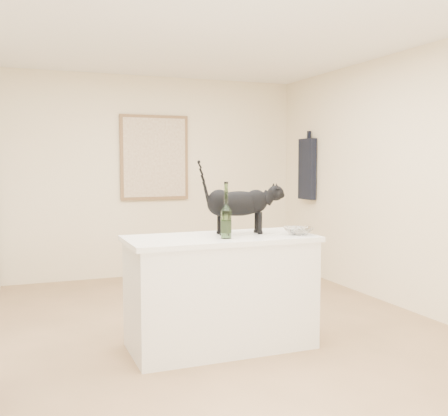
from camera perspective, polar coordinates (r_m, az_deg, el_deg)
floor at (r=4.63m, az=-2.48°, el=-13.87°), size 5.50×5.50×0.00m
ceiling at (r=4.52m, az=-2.61°, el=19.13°), size 5.50×5.50×0.00m
wall_back at (r=7.04m, az=-9.80°, el=3.27°), size 4.50×0.00×4.50m
wall_right at (r=5.54m, az=20.09°, el=2.65°), size 0.00×5.50×5.50m
island_base at (r=4.36m, az=-0.38°, el=-9.15°), size 1.44×0.67×0.86m
island_top at (r=4.27m, az=-0.38°, el=-3.28°), size 1.50×0.70×0.04m
artwork_frame at (r=7.08m, az=-7.39°, el=5.33°), size 0.90×0.03×1.10m
artwork_canvas at (r=7.06m, az=-7.35°, el=5.34°), size 0.82×0.00×1.02m
hanging_garment at (r=7.17m, az=8.83°, el=4.11°), size 0.08×0.34×0.80m
black_cat at (r=4.38m, az=1.54°, el=0.13°), size 0.66×0.27×0.45m
wine_bottle at (r=4.13m, az=0.22°, el=-0.59°), size 0.09×0.09×0.39m
glass_bowl at (r=4.40m, az=7.89°, el=-2.43°), size 0.31×0.31×0.06m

